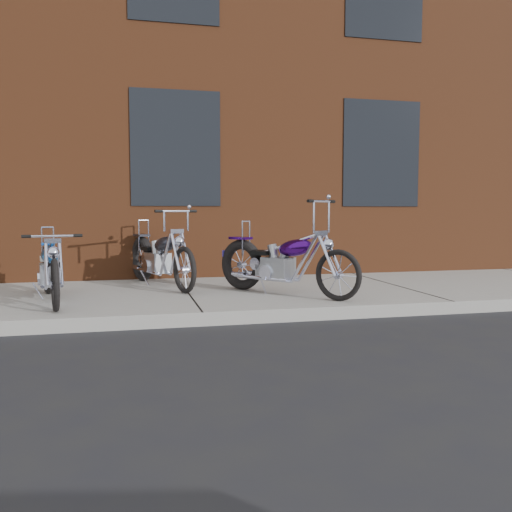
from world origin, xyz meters
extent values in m
plane|color=black|center=(0.00, 0.00, 0.00)|extent=(120.00, 120.00, 0.00)
cube|color=gray|center=(0.00, 1.50, 0.07)|extent=(22.00, 3.00, 0.15)
cube|color=brown|center=(0.00, 8.00, 4.00)|extent=(22.00, 10.00, 8.00)
torus|color=black|center=(0.83, 1.42, 0.49)|extent=(0.53, 0.62, 0.69)
torus|color=black|center=(1.76, 0.25, 0.46)|extent=(0.44, 0.53, 0.62)
cube|color=#9FA2A6|center=(1.21, 0.94, 0.48)|extent=(0.45, 0.47, 0.29)
ellipsoid|color=#380966|center=(1.37, 0.74, 0.76)|extent=(0.52, 0.57, 0.29)
cube|color=black|center=(1.06, 1.14, 0.67)|extent=(0.35, 0.35, 0.06)
cylinder|color=silver|center=(1.68, 0.34, 0.71)|extent=(0.20, 0.24, 0.51)
cylinder|color=silver|center=(1.61, 0.44, 1.34)|extent=(0.43, 0.35, 0.03)
cylinder|color=silver|center=(0.88, 1.36, 0.86)|extent=(0.03, 0.03, 0.46)
cylinder|color=silver|center=(1.17, 1.18, 0.36)|extent=(0.57, 0.70, 0.05)
torus|color=black|center=(-1.74, 1.64, 0.47)|extent=(0.24, 0.65, 0.64)
torus|color=black|center=(-1.50, 0.28, 0.44)|extent=(0.16, 0.58, 0.57)
cube|color=#9FA2A6|center=(-1.64, 1.08, 0.46)|extent=(0.31, 0.39, 0.26)
ellipsoid|color=blue|center=(-1.60, 0.84, 0.72)|extent=(0.31, 0.52, 0.27)
cube|color=silver|center=(-1.68, 1.31, 0.64)|extent=(0.25, 0.28, 0.05)
cylinder|color=silver|center=(-1.52, 0.38, 0.67)|extent=(0.08, 0.26, 0.48)
cylinder|color=silver|center=(-1.54, 0.49, 0.95)|extent=(0.48, 0.11, 0.03)
cylinder|color=silver|center=(-1.73, 1.57, 0.80)|extent=(0.02, 0.02, 0.42)
cylinder|color=silver|center=(-1.57, 1.29, 0.34)|extent=(0.18, 0.79, 0.04)
torus|color=black|center=(-0.50, 2.66, 0.49)|extent=(0.35, 0.69, 0.68)
torus|color=black|center=(0.00, 1.25, 0.46)|extent=(0.27, 0.60, 0.62)
cube|color=#9FA2A6|center=(-0.30, 2.08, 0.48)|extent=(0.38, 0.45, 0.29)
ellipsoid|color=#23232B|center=(-0.21, 1.83, 0.76)|extent=(0.41, 0.58, 0.29)
cube|color=black|center=(-0.38, 2.31, 0.67)|extent=(0.30, 0.33, 0.06)
cylinder|color=silver|center=(-0.04, 1.36, 0.71)|extent=(0.13, 0.27, 0.51)
cylinder|color=silver|center=(-0.08, 1.47, 1.22)|extent=(0.50, 0.20, 0.03)
cylinder|color=silver|center=(-0.48, 2.58, 0.85)|extent=(0.03, 0.03, 0.46)
cylinder|color=silver|center=(-0.26, 2.32, 0.36)|extent=(0.33, 0.82, 0.05)
camera|label=1|loc=(-0.76, -5.63, 1.22)|focal=38.00mm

